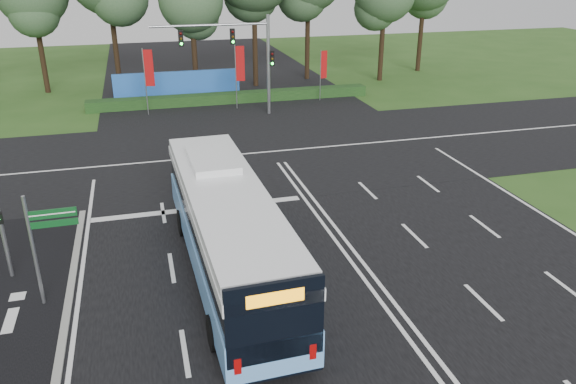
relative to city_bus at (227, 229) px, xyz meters
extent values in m
plane|color=#2B511B|center=(4.59, 0.90, -1.84)|extent=(120.00, 120.00, 0.00)
cube|color=black|center=(4.59, 0.90, -1.82)|extent=(20.00, 120.00, 0.04)
cube|color=black|center=(4.59, 12.90, -1.82)|extent=(120.00, 14.00, 0.05)
cube|color=gray|center=(-5.51, -2.10, -1.78)|extent=(0.25, 18.00, 0.12)
cube|color=#67A7F0|center=(0.00, 0.01, -0.71)|extent=(3.01, 12.82, 1.17)
cube|color=black|center=(0.00, 0.01, -1.24)|extent=(2.98, 12.76, 0.32)
cube|color=black|center=(0.00, 0.01, 0.36)|extent=(2.90, 12.63, 1.01)
cube|color=white|center=(0.00, 0.01, 0.99)|extent=(3.01, 12.82, 0.37)
cube|color=white|center=(0.00, 0.01, 1.37)|extent=(2.94, 12.31, 0.37)
cube|color=white|center=(-0.07, 2.67, 1.68)|extent=(1.79, 3.23, 0.27)
cube|color=black|center=(0.18, -6.30, 0.41)|extent=(2.58, 0.19, 2.34)
cube|color=orange|center=(0.18, -6.34, 1.15)|extent=(1.49, 0.10, 0.37)
cylinder|color=black|center=(-1.35, 3.59, -1.29)|extent=(0.33, 1.11, 1.11)
cylinder|color=black|center=(1.15, 3.66, -1.29)|extent=(0.33, 1.11, 1.11)
cylinder|color=black|center=(-1.14, -4.06, -1.29)|extent=(0.33, 1.11, 1.11)
cylinder|color=black|center=(1.36, -3.99, -1.29)|extent=(0.33, 1.11, 1.11)
cylinder|color=gray|center=(-7.63, 1.82, -0.06)|extent=(0.14, 0.14, 3.56)
cylinder|color=gray|center=(-6.30, -0.31, 0.13)|extent=(0.12, 0.12, 3.94)
cube|color=#0C461A|center=(-5.56, -0.30, 1.40)|extent=(1.48, 0.08, 0.30)
cube|color=#0C461A|center=(-5.56, -0.30, 1.06)|extent=(1.48, 0.08, 0.22)
cube|color=white|center=(-5.56, -0.34, 1.40)|extent=(1.38, 0.03, 0.04)
cylinder|color=gray|center=(-1.97, 23.36, 0.55)|extent=(0.07, 0.07, 4.78)
cube|color=#A40E0F|center=(-1.63, 23.27, 1.56)|extent=(0.63, 0.19, 2.55)
cylinder|color=gray|center=(4.57, 23.43, 0.54)|extent=(0.07, 0.07, 4.77)
cube|color=#A40E0F|center=(4.92, 23.39, 1.55)|extent=(0.64, 0.12, 2.54)
cylinder|color=gray|center=(11.44, 24.26, 0.15)|extent=(0.06, 0.06, 3.99)
cube|color=#A40E0F|center=(11.72, 24.32, 1.00)|extent=(0.53, 0.15, 2.13)
cylinder|color=gray|center=(6.59, 21.40, 1.66)|extent=(0.24, 0.24, 7.00)
cylinder|color=gray|center=(2.59, 21.40, 4.56)|extent=(8.00, 0.16, 0.16)
cube|color=black|center=(4.09, 21.40, 3.76)|extent=(0.32, 0.28, 1.05)
cube|color=black|center=(0.59, 21.40, 3.76)|extent=(0.32, 0.28, 1.05)
cube|color=black|center=(6.84, 21.40, 2.16)|extent=(0.32, 0.28, 1.05)
cube|color=black|center=(4.59, 25.40, -1.44)|extent=(22.00, 1.20, 0.80)
cube|color=blue|center=(0.59, 27.90, -0.74)|extent=(10.00, 0.30, 2.20)
cylinder|color=black|center=(-9.90, 33.11, 2.01)|extent=(0.44, 0.44, 7.71)
cylinder|color=black|center=(-3.99, 32.90, 2.59)|extent=(0.44, 0.44, 8.87)
cylinder|color=black|center=(2.30, 29.93, 1.68)|extent=(0.44, 0.44, 7.05)
sphere|color=#365934|center=(2.30, 29.93, 5.58)|extent=(5.20, 5.20, 5.20)
cylinder|color=black|center=(7.65, 30.94, 2.65)|extent=(0.44, 0.44, 8.98)
cylinder|color=black|center=(12.93, 32.72, 2.51)|extent=(0.44, 0.44, 8.70)
cylinder|color=black|center=(19.27, 30.37, 1.86)|extent=(0.44, 0.44, 7.41)
cylinder|color=black|center=(24.88, 33.72, 2.28)|extent=(0.44, 0.44, 8.25)
camera|label=1|loc=(-2.57, -17.67, 8.91)|focal=35.00mm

